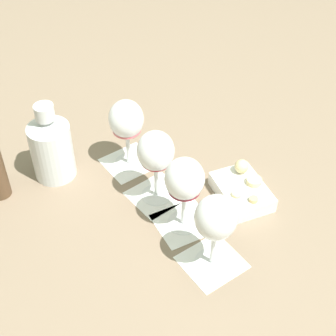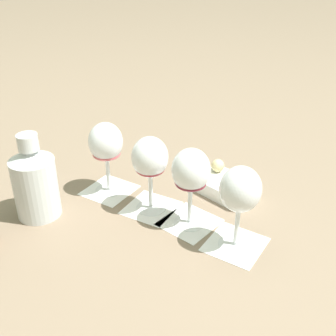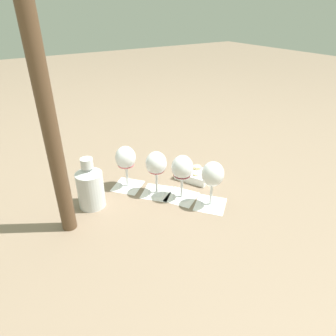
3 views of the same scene
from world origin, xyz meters
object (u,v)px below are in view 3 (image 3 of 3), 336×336
(wine_glass_1, at_px, (156,165))
(wine_glass_3, at_px, (213,176))
(ceramic_vase, at_px, (90,186))
(snack_dish, at_px, (194,174))
(wine_glass_2, at_px, (182,169))
(umbrella_pole, at_px, (38,69))
(wine_glass_0, at_px, (126,159))

(wine_glass_1, distance_m, wine_glass_3, 0.23)
(ceramic_vase, relative_size, snack_dish, 1.16)
(ceramic_vase, bearing_deg, snack_dish, 84.29)
(wine_glass_2, bearing_deg, umbrella_pole, -97.94)
(wine_glass_3, bearing_deg, umbrella_pole, -108.09)
(wine_glass_1, distance_m, ceramic_vase, 0.26)
(wine_glass_0, bearing_deg, snack_dish, 70.87)
(wine_glass_2, xyz_separation_m, umbrella_pole, (-0.06, -0.43, 0.40))
(wine_glass_3, height_order, umbrella_pole, umbrella_pole)
(wine_glass_3, bearing_deg, wine_glass_2, -147.60)
(ceramic_vase, height_order, umbrella_pole, umbrella_pole)
(wine_glass_2, distance_m, snack_dish, 0.19)
(wine_glass_1, xyz_separation_m, wine_glass_3, (0.18, 0.13, 0.00))
(umbrella_pole, bearing_deg, snack_dish, 93.48)
(wine_glass_0, xyz_separation_m, wine_glass_1, (0.11, 0.08, -0.00))
(wine_glass_3, xyz_separation_m, umbrella_pole, (-0.16, -0.50, 0.40))
(wine_glass_1, height_order, wine_glass_2, same)
(wine_glass_3, height_order, ceramic_vase, ceramic_vase)
(wine_glass_3, relative_size, umbrella_pole, 0.17)
(wine_glass_0, height_order, snack_dish, wine_glass_0)
(wine_glass_2, distance_m, ceramic_vase, 0.35)
(wine_glass_1, height_order, umbrella_pole, umbrella_pole)
(wine_glass_1, bearing_deg, wine_glass_2, 39.34)
(umbrella_pole, bearing_deg, wine_glass_1, 93.38)
(wine_glass_3, bearing_deg, wine_glass_0, -144.17)
(wine_glass_2, bearing_deg, wine_glass_0, -142.45)
(ceramic_vase, height_order, snack_dish, ceramic_vase)
(wine_glass_3, xyz_separation_m, ceramic_vase, (-0.24, -0.38, -0.04))
(wine_glass_2, bearing_deg, wine_glass_3, 32.40)
(wine_glass_1, relative_size, snack_dish, 1.05)
(wine_glass_0, relative_size, umbrella_pole, 0.17)
(umbrella_pole, bearing_deg, wine_glass_2, 82.06)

